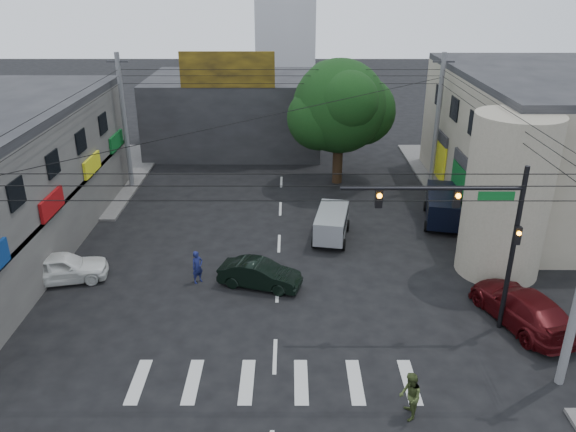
{
  "coord_description": "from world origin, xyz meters",
  "views": [
    {
      "loc": [
        0.54,
        -21.02,
        13.85
      ],
      "look_at": [
        0.5,
        4.0,
        2.98
      ],
      "focal_mm": 35.0,
      "sensor_mm": 36.0,
      "label": 1
    }
  ],
  "objects_px": {
    "utility_pole_far_left": "(125,123)",
    "traffic_officer": "(197,267)",
    "white_compact": "(61,267)",
    "pedestrian_olive": "(410,396)",
    "traffic_gantry": "(475,224)",
    "dark_sedan": "(260,274)",
    "street_tree": "(340,107)",
    "silver_minivan": "(331,225)",
    "maroon_sedan": "(523,307)",
    "navy_van": "(442,208)",
    "utility_pole_far_right": "(437,123)"
  },
  "relations": [
    {
      "from": "traffic_officer",
      "to": "dark_sedan",
      "type": "bearing_deg",
      "value": -50.56
    },
    {
      "from": "maroon_sedan",
      "to": "pedestrian_olive",
      "type": "relative_size",
      "value": 3.32
    },
    {
      "from": "utility_pole_far_left",
      "to": "traffic_officer",
      "type": "relative_size",
      "value": 5.57
    },
    {
      "from": "dark_sedan",
      "to": "street_tree",
      "type": "bearing_deg",
      "value": -2.05
    },
    {
      "from": "traffic_gantry",
      "to": "traffic_officer",
      "type": "height_order",
      "value": "traffic_gantry"
    },
    {
      "from": "utility_pole_far_left",
      "to": "navy_van",
      "type": "xyz_separation_m",
      "value": [
        20.22,
        -5.99,
        -3.68
      ]
    },
    {
      "from": "maroon_sedan",
      "to": "traffic_officer",
      "type": "height_order",
      "value": "traffic_officer"
    },
    {
      "from": "navy_van",
      "to": "pedestrian_olive",
      "type": "distance_m",
      "value": 17.07
    },
    {
      "from": "silver_minivan",
      "to": "pedestrian_olive",
      "type": "relative_size",
      "value": 2.3
    },
    {
      "from": "traffic_officer",
      "to": "white_compact",
      "type": "bearing_deg",
      "value": 135.84
    },
    {
      "from": "utility_pole_far_right",
      "to": "traffic_officer",
      "type": "distance_m",
      "value": 19.89
    },
    {
      "from": "traffic_gantry",
      "to": "silver_minivan",
      "type": "relative_size",
      "value": 1.78
    },
    {
      "from": "utility_pole_far_left",
      "to": "silver_minivan",
      "type": "height_order",
      "value": "utility_pole_far_left"
    },
    {
      "from": "maroon_sedan",
      "to": "silver_minivan",
      "type": "relative_size",
      "value": 1.44
    },
    {
      "from": "silver_minivan",
      "to": "traffic_gantry",
      "type": "bearing_deg",
      "value": -140.33
    },
    {
      "from": "maroon_sedan",
      "to": "utility_pole_far_left",
      "type": "bearing_deg",
      "value": -55.96
    },
    {
      "from": "utility_pole_far_right",
      "to": "traffic_officer",
      "type": "relative_size",
      "value": 5.57
    },
    {
      "from": "white_compact",
      "to": "traffic_officer",
      "type": "relative_size",
      "value": 2.82
    },
    {
      "from": "maroon_sedan",
      "to": "utility_pole_far_right",
      "type": "bearing_deg",
      "value": -107.48
    },
    {
      "from": "traffic_gantry",
      "to": "white_compact",
      "type": "bearing_deg",
      "value": 168.08
    },
    {
      "from": "utility_pole_far_left",
      "to": "white_compact",
      "type": "height_order",
      "value": "utility_pole_far_left"
    },
    {
      "from": "utility_pole_far_right",
      "to": "pedestrian_olive",
      "type": "xyz_separation_m",
      "value": [
        -5.91,
        -22.27,
        -3.72
      ]
    },
    {
      "from": "silver_minivan",
      "to": "pedestrian_olive",
      "type": "distance_m",
      "value": 14.02
    },
    {
      "from": "maroon_sedan",
      "to": "traffic_officer",
      "type": "relative_size",
      "value": 3.54
    },
    {
      "from": "silver_minivan",
      "to": "traffic_officer",
      "type": "height_order",
      "value": "traffic_officer"
    },
    {
      "from": "pedestrian_olive",
      "to": "utility_pole_far_right",
      "type": "bearing_deg",
      "value": 167.11
    },
    {
      "from": "utility_pole_far_right",
      "to": "maroon_sedan",
      "type": "distance_m",
      "value": 17.12
    },
    {
      "from": "navy_van",
      "to": "street_tree",
      "type": "bearing_deg",
      "value": 51.24
    },
    {
      "from": "dark_sedan",
      "to": "traffic_gantry",
      "type": "bearing_deg",
      "value": -95.11
    },
    {
      "from": "dark_sedan",
      "to": "navy_van",
      "type": "bearing_deg",
      "value": -37.9
    },
    {
      "from": "white_compact",
      "to": "pedestrian_olive",
      "type": "distance_m",
      "value": 17.64
    },
    {
      "from": "utility_pole_far_right",
      "to": "navy_van",
      "type": "distance_m",
      "value": 7.07
    },
    {
      "from": "street_tree",
      "to": "utility_pole_far_right",
      "type": "bearing_deg",
      "value": -8.75
    },
    {
      "from": "maroon_sedan",
      "to": "pedestrian_olive",
      "type": "distance_m",
      "value": 8.12
    },
    {
      "from": "utility_pole_far_left",
      "to": "maroon_sedan",
      "type": "height_order",
      "value": "utility_pole_far_left"
    },
    {
      "from": "navy_van",
      "to": "traffic_gantry",
      "type": "bearing_deg",
      "value": -177.84
    },
    {
      "from": "white_compact",
      "to": "maroon_sedan",
      "type": "bearing_deg",
      "value": -112.87
    },
    {
      "from": "utility_pole_far_left",
      "to": "dark_sedan",
      "type": "relative_size",
      "value": 2.21
    },
    {
      "from": "dark_sedan",
      "to": "pedestrian_olive",
      "type": "distance_m",
      "value": 10.22
    },
    {
      "from": "silver_minivan",
      "to": "utility_pole_far_left",
      "type": "bearing_deg",
      "value": 68.39
    },
    {
      "from": "street_tree",
      "to": "utility_pole_far_left",
      "type": "distance_m",
      "value": 14.56
    },
    {
      "from": "utility_pole_far_right",
      "to": "silver_minivan",
      "type": "distance_m",
      "value": 11.88
    },
    {
      "from": "traffic_gantry",
      "to": "traffic_officer",
      "type": "distance_m",
      "value": 12.92
    },
    {
      "from": "white_compact",
      "to": "dark_sedan",
      "type": "bearing_deg",
      "value": -106.08
    },
    {
      "from": "traffic_officer",
      "to": "traffic_gantry",
      "type": "bearing_deg",
      "value": -61.25
    },
    {
      "from": "utility_pole_far_left",
      "to": "pedestrian_olive",
      "type": "relative_size",
      "value": 5.23
    },
    {
      "from": "utility_pole_far_left",
      "to": "street_tree",
      "type": "bearing_deg",
      "value": 3.95
    },
    {
      "from": "street_tree",
      "to": "navy_van",
      "type": "height_order",
      "value": "street_tree"
    },
    {
      "from": "utility_pole_far_right",
      "to": "navy_van",
      "type": "xyz_separation_m",
      "value": [
        -0.78,
        -5.99,
        -3.68
      ]
    },
    {
      "from": "utility_pole_far_left",
      "to": "traffic_officer",
      "type": "distance_m",
      "value": 15.27
    }
  ]
}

